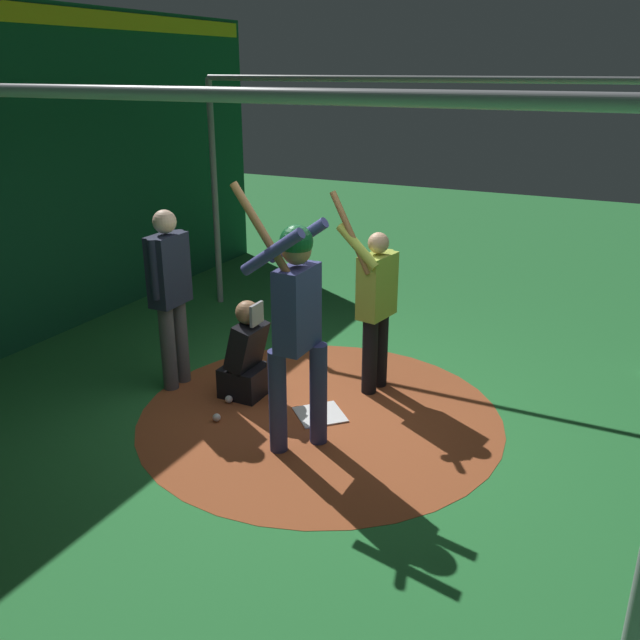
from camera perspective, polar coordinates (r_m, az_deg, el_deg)
The scene contains 11 objects.
ground_plane at distance 6.34m, azimuth 0.00°, elevation -8.07°, with size 25.41×25.41×0.00m, color #287A38.
dirt_circle at distance 6.34m, azimuth 0.00°, elevation -8.04°, with size 3.36×3.36×0.01m, color #9E4C28.
home_plate at distance 6.33m, azimuth 0.00°, elevation -7.97°, with size 0.42×0.42×0.01m, color white.
batter at distance 5.37m, azimuth -2.06°, elevation 0.38°, with size 0.68×0.49×2.24m.
catcher at distance 6.58m, azimuth -6.10°, elevation -3.29°, with size 0.58×0.40×0.99m.
umpire at distance 6.71m, azimuth -12.55°, elevation 2.52°, with size 0.22×0.49×1.80m.
visitor at distance 6.51m, azimuth 4.72°, elevation 1.58°, with size 0.59×0.51×1.98m.
cage_frame at distance 5.65m, azimuth 0.00°, elevation 10.64°, with size 5.45×4.72×2.96m.
baseball_0 at distance 6.59m, azimuth -7.71°, elevation -6.65°, with size 0.07×0.07×0.07m, color white.
baseball_1 at distance 6.58m, azimuth -3.95°, elevation -6.57°, with size 0.07×0.07×0.07m, color white.
baseball_2 at distance 6.29m, azimuth -8.73°, elevation -8.14°, with size 0.07×0.07×0.07m, color white.
Camera 1 is at (2.47, -4.99, 3.03)m, focal length 37.89 mm.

